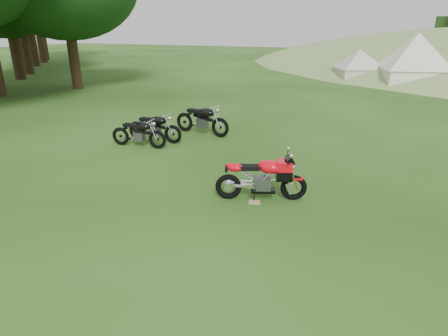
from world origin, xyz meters
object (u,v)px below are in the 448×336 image
at_px(tent_left, 359,63).
at_px(tent_mid, 414,61).
at_px(plywood_board, 254,202).
at_px(vintage_moto_c, 154,127).
at_px(vintage_moto_a, 138,132).
at_px(vintage_moto_d, 202,119).
at_px(sport_motorcycle, 261,175).

relative_size(tent_left, tent_mid, 0.77).
bearing_deg(plywood_board, vintage_moto_c, 145.61).
relative_size(vintage_moto_c, tent_left, 0.70).
relative_size(plywood_board, vintage_moto_a, 0.14).
xyz_separation_m(vintage_moto_a, tent_left, (4.64, 18.03, 0.66)).
bearing_deg(vintage_moto_d, sport_motorcycle, -42.01).
relative_size(plywood_board, vintage_moto_d, 0.12).
distance_m(plywood_board, tent_left, 20.29).
bearing_deg(plywood_board, tent_mid, 79.59).
xyz_separation_m(vintage_moto_a, vintage_moto_c, (0.12, 0.67, 0.02)).
xyz_separation_m(vintage_moto_c, tent_left, (4.53, 17.35, 0.64)).
distance_m(sport_motorcycle, tent_mid, 19.05).
height_order(vintage_moto_a, tent_mid, tent_mid).
relative_size(sport_motorcycle, tent_left, 0.70).
bearing_deg(sport_motorcycle, vintage_moto_a, 134.40).
bearing_deg(vintage_moto_c, plywood_board, -36.35).
bearing_deg(vintage_moto_d, vintage_moto_c, -118.28).
xyz_separation_m(sport_motorcycle, tent_mid, (3.42, 18.72, 0.90)).
xyz_separation_m(plywood_board, vintage_moto_c, (-4.24, 2.90, 0.46)).
bearing_deg(sport_motorcycle, tent_left, 68.29).
distance_m(vintage_moto_a, vintage_moto_c, 0.68).
height_order(vintage_moto_c, tent_left, tent_left).
bearing_deg(vintage_moto_c, tent_left, 73.42).
bearing_deg(tent_left, plywood_board, -115.53).
height_order(vintage_moto_c, vintage_moto_d, vintage_moto_d).
distance_m(tent_left, tent_mid, 3.47).
relative_size(sport_motorcycle, tent_mid, 0.54).
bearing_deg(vintage_moto_c, vintage_moto_d, 51.50).
height_order(plywood_board, tent_mid, tent_mid).
bearing_deg(vintage_moto_a, vintage_moto_d, 55.10).
bearing_deg(vintage_moto_c, vintage_moto_a, -101.82).
bearing_deg(plywood_board, tent_left, 89.19).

